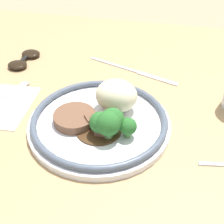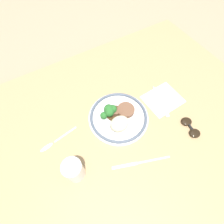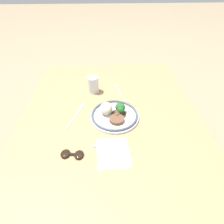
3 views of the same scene
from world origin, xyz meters
name	(u,v)px [view 3 (image 3 of 3)]	position (x,y,z in m)	size (l,w,h in m)	color
ground_plane	(111,122)	(0.00, 0.00, 0.00)	(8.00, 8.00, 0.00)	#998466
dining_table	(111,120)	(0.00, 0.00, 0.02)	(1.33, 0.98, 0.03)	tan
napkin	(112,152)	(-0.23, 0.00, 0.03)	(0.17, 0.15, 0.00)	white
plate	(114,114)	(0.01, -0.02, 0.05)	(0.26, 0.26, 0.08)	white
juice_glass	(93,85)	(0.27, 0.10, 0.08)	(0.07, 0.07, 0.10)	#F4AD19
fork	(108,148)	(-0.20, 0.02, 0.03)	(0.06, 0.17, 0.00)	silver
knife	(77,114)	(0.05, 0.19, 0.03)	(0.22, 0.09, 0.00)	silver
spoon	(117,87)	(0.31, -0.06, 0.03)	(0.17, 0.04, 0.01)	silver
sunglasses	(72,154)	(-0.23, 0.18, 0.04)	(0.06, 0.11, 0.01)	black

